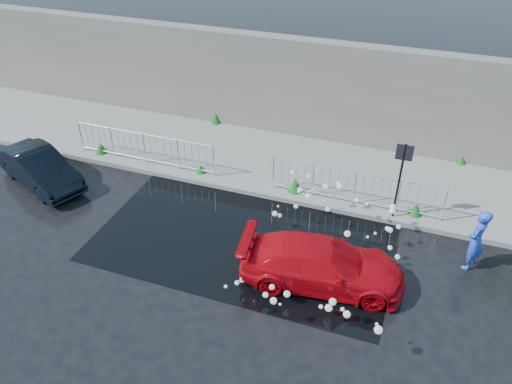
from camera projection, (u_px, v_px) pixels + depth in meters
The scene contains 13 objects.
ground at pixel (215, 255), 13.19m from camera, with size 90.00×90.00×0.00m, color black.
pavement at pixel (274, 161), 17.04m from camera, with size 30.00×4.00×0.15m, color slate.
curb at pixel (254, 192), 15.48m from camera, with size 30.00×0.25×0.16m, color slate.
retaining_wall at pixel (294, 87), 17.72m from camera, with size 30.00×0.60×3.50m, color #655E55.
puddle at pixel (246, 236), 13.83m from camera, with size 8.00×5.00×0.01m, color black.
sign_post at pixel (401, 170), 13.45m from camera, with size 0.45×0.06×2.50m.
railing_left at pixel (144, 147), 16.50m from camera, with size 5.05×0.05×1.10m.
railing_right at pixel (355, 187), 14.54m from camera, with size 5.05×0.05×1.10m.
weeds at pixel (259, 161), 16.55m from camera, with size 12.17×3.93×0.45m.
water_spray at pixel (331, 241), 12.61m from camera, with size 3.60×5.45×1.02m.
red_car at pixel (322, 264), 12.04m from camera, with size 1.62×3.99×1.16m, color red.
dark_car at pixel (40, 168), 15.72m from camera, with size 1.21×3.47×1.14m, color black.
person at pixel (476, 240), 12.34m from camera, with size 0.63×0.41×1.73m, color blue.
Camera 1 is at (4.39, -9.01, 8.80)m, focal length 35.00 mm.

